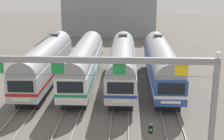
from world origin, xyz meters
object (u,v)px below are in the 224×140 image
commuter_train_blue (161,63)px  yard_signal_mast (150,134)px  commuter_train_white (84,62)px  catenary_gantry (88,75)px  commuter_train_stainless (46,61)px  commuter_train_silver (122,62)px

commuter_train_blue → yard_signal_mast: 15.64m
commuter_train_white → catenary_gantry: catenary_gantry is taller
catenary_gantry → yard_signal_mast: size_ratio=7.58×
commuter_train_blue → yard_signal_mast: (-2.16, -15.46, -1.00)m
commuter_train_blue → catenary_gantry: 15.18m
catenary_gantry → commuter_train_white: bearing=99.1°
commuter_train_white → yard_signal_mast: bearing=-67.2°
commuter_train_stainless → yard_signal_mast: commuter_train_stainless is taller
commuter_train_white → commuter_train_silver: bearing=0.1°
commuter_train_white → catenary_gantry: size_ratio=0.99×
commuter_train_stainless → commuter_train_white: size_ratio=1.00×
catenary_gantry → commuter_train_stainless: bearing=115.7°
yard_signal_mast → commuter_train_silver: bearing=98.0°
commuter_train_stainless → catenary_gantry: bearing=-64.3°
commuter_train_silver → yard_signal_mast: commuter_train_silver is taller
yard_signal_mast → commuter_train_white: bearing=112.8°
commuter_train_silver → yard_signal_mast: (2.16, -15.46, -1.00)m
commuter_train_stainless → commuter_train_silver: 8.65m
yard_signal_mast → commuter_train_stainless: bearing=125.0°
commuter_train_stainless → commuter_train_blue: bearing=0.0°
commuter_train_stainless → commuter_train_white: commuter_train_stainless is taller
commuter_train_silver → commuter_train_blue: bearing=0.0°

